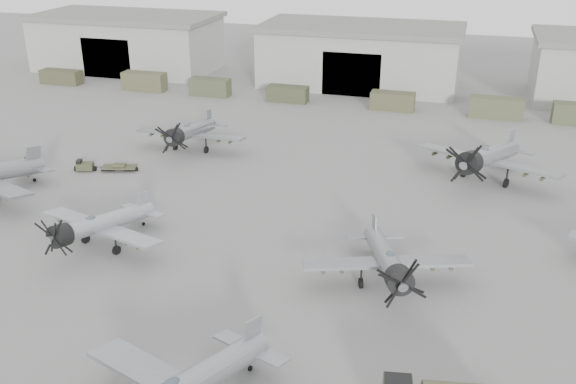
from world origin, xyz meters
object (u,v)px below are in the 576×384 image
aircraft_mid_2 (388,261)px  ground_crew (28,166)px  aircraft_far_0 (189,132)px  aircraft_mid_1 (97,225)px  tug_trailer (98,167)px  aircraft_far_1 (487,157)px

aircraft_mid_2 → ground_crew: 37.81m
aircraft_far_0 → aircraft_mid_1: bearing=-84.0°
aircraft_mid_1 → tug_trailer: 16.74m
tug_trailer → aircraft_mid_2: bearing=-40.1°
aircraft_far_0 → aircraft_far_1: 30.29m
aircraft_mid_1 → aircraft_mid_2: (21.77, 0.60, 0.07)m
aircraft_mid_2 → ground_crew: (-36.29, 10.55, -1.10)m
aircraft_far_0 → ground_crew: aircraft_far_0 is taller
tug_trailer → aircraft_mid_1: bearing=-74.4°
aircraft_mid_1 → ground_crew: (-14.53, 11.15, -1.03)m
aircraft_far_1 → tug_trailer: aircraft_far_1 is taller
tug_trailer → ground_crew: bearing=-168.3°
aircraft_mid_2 → tug_trailer: 33.45m
aircraft_far_0 → aircraft_mid_2: bearing=-41.5°
aircraft_far_1 → tug_trailer: (-36.77, -7.57, -2.08)m
tug_trailer → aircraft_far_0: bearing=33.7°
aircraft_far_0 → ground_crew: bearing=-138.9°
aircraft_far_0 → ground_crew: size_ratio=6.01×
aircraft_mid_1 → tug_trailer: size_ratio=1.87×
aircraft_far_1 → ground_crew: size_ratio=6.93×
tug_trailer → aircraft_far_1: bearing=-4.4°
aircraft_far_0 → ground_crew: (-12.26, -10.70, -1.18)m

